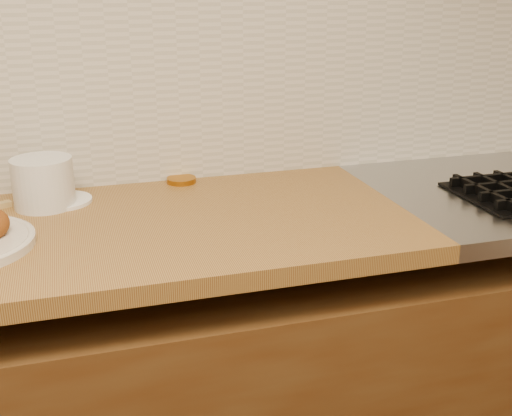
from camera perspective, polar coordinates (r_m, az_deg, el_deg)
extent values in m
cube|color=#54391B|center=(1.66, -6.01, -17.71)|extent=(3.60, 0.60, 0.77)
cube|color=beige|center=(1.63, -9.06, 12.62)|extent=(3.60, 0.02, 0.60)
cube|color=black|center=(1.61, 19.53, 1.33)|extent=(0.01, 0.24, 0.02)
cube|color=black|center=(1.64, 21.23, 1.50)|extent=(0.01, 0.24, 0.02)
cube|color=black|center=(1.68, 21.44, 1.89)|extent=(0.24, 0.01, 0.02)
cube|color=black|center=(1.73, 20.25, 2.48)|extent=(0.24, 0.01, 0.02)
cylinder|color=silver|center=(1.54, -18.39, 2.15)|extent=(0.16, 0.16, 0.11)
cylinder|color=white|center=(1.57, -16.85, 0.62)|extent=(0.17, 0.17, 0.01)
cylinder|color=#AE6F17|center=(1.66, -6.65, 2.49)|extent=(0.08, 0.08, 0.01)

